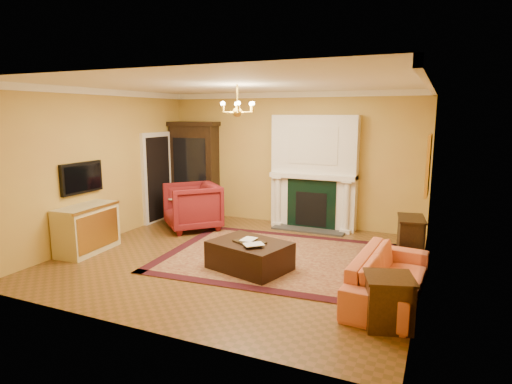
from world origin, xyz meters
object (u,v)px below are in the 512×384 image
Objects in this scene: wingback_armchair at (192,204)px; pedestal_table at (175,209)px; console_table at (410,241)px; coral_sofa at (390,269)px; end_table at (388,303)px; china_cabinet at (195,172)px; leather_ottoman at (250,255)px; commode at (87,229)px.

wingback_armchair is 0.62m from pedestal_table.
wingback_armchair reaches higher than console_table.
pedestal_table is at bearing -153.23° from wingback_armchair.
pedestal_table is 0.83× the size of console_table.
console_table is (0.15, 1.63, -0.03)m from coral_sofa.
coral_sofa is at bearing -103.68° from console_table.
console_table reaches higher than end_table.
china_cabinet is 5.44m from console_table.
china_cabinet is 1.84× the size of leather_ottoman.
commode is at bearing -99.18° from pedestal_table.
wingback_armchair is 4.85m from coral_sofa.
coral_sofa is 3.56× the size of end_table.
end_table is at bearing -99.86° from console_table.
pedestal_table is 0.52× the size of leather_ottoman.
pedestal_table is at bearing 149.36° from end_table.
leather_ottoman is (-2.22, 0.22, -0.17)m from coral_sofa.
china_cabinet reaches higher than pedestal_table.
commode is 5.50m from end_table.
commode is at bearing -170.61° from console_table.
pedestal_table is at bearing -91.55° from china_cabinet.
leather_ottoman is (2.20, -1.77, -0.32)m from wingback_armchair.
console_table is (5.18, -1.49, -0.73)m from china_cabinet.
wingback_armchair is (0.61, -1.13, -0.56)m from china_cabinet.
china_cabinet is at bearing 161.54° from wingback_armchair.
wingback_armchair is 1.87× the size of end_table.
commode is 3.17m from leather_ottoman.
coral_sofa is at bearing -2.44° from commode.
china_cabinet is at bearing 61.96° from coral_sofa.
wingback_armchair reaches higher than end_table.
pedestal_table is 5.90m from end_table.
console_table is (0.06, 2.48, 0.08)m from end_table.
china_cabinet reaches higher than coral_sofa.
wingback_armchair is 0.53× the size of coral_sofa.
china_cabinet is 1.05× the size of coral_sofa.
console_table is at bearing 38.98° from wingback_armchair.
pedestal_table is 0.54× the size of commode.
commode is 0.96× the size of leather_ottoman.
coral_sofa is 2.24m from leather_ottoman.
coral_sofa is (5.36, 0.14, -0.02)m from commode.
china_cabinet is 3.35m from commode.
wingback_armchair is 0.96× the size of commode.
commode is 0.55× the size of coral_sofa.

